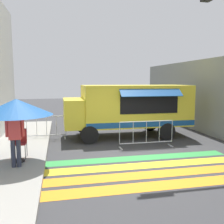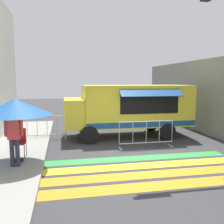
{
  "view_description": "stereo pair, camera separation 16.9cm",
  "coord_description": "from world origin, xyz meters",
  "px_view_note": "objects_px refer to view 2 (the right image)",
  "views": [
    {
      "loc": [
        -2.61,
        -7.89,
        2.66
      ],
      "look_at": [
        -0.43,
        2.3,
        1.34
      ],
      "focal_mm": 40.0,
      "sensor_mm": 36.0,
      "label": 1
    },
    {
      "loc": [
        -2.44,
        -7.92,
        2.66
      ],
      "look_at": [
        -0.43,
        2.3,
        1.34
      ],
      "focal_mm": 40.0,
      "sensor_mm": 36.0,
      "label": 2
    }
  ],
  "objects_px": {
    "vendor_person": "(14,133)",
    "patio_umbrella": "(15,107)",
    "folding_chair": "(19,140)",
    "food_truck": "(126,107)",
    "barricade_side": "(47,128)",
    "traffic_signal_pole": "(222,26)",
    "barricade_front": "(146,134)"
  },
  "relations": [
    {
      "from": "folding_chair",
      "to": "vendor_person",
      "type": "xyz_separation_m",
      "value": [
        0.04,
        -0.96,
        0.44
      ]
    },
    {
      "from": "patio_umbrella",
      "to": "vendor_person",
      "type": "relative_size",
      "value": 1.25
    },
    {
      "from": "folding_chair",
      "to": "vendor_person",
      "type": "relative_size",
      "value": 0.53
    },
    {
      "from": "folding_chair",
      "to": "vendor_person",
      "type": "height_order",
      "value": "vendor_person"
    },
    {
      "from": "vendor_person",
      "to": "food_truck",
      "type": "bearing_deg",
      "value": 51.73
    },
    {
      "from": "folding_chair",
      "to": "food_truck",
      "type": "bearing_deg",
      "value": 33.93
    },
    {
      "from": "food_truck",
      "to": "traffic_signal_pole",
      "type": "xyz_separation_m",
      "value": [
        2.56,
        -3.27,
        3.1
      ]
    },
    {
      "from": "food_truck",
      "to": "barricade_side",
      "type": "distance_m",
      "value": 3.79
    },
    {
      "from": "vendor_person",
      "to": "patio_umbrella",
      "type": "bearing_deg",
      "value": 101.51
    },
    {
      "from": "food_truck",
      "to": "folding_chair",
      "type": "relative_size",
      "value": 6.24
    },
    {
      "from": "food_truck",
      "to": "vendor_person",
      "type": "height_order",
      "value": "food_truck"
    },
    {
      "from": "barricade_front",
      "to": "barricade_side",
      "type": "xyz_separation_m",
      "value": [
        -3.96,
        2.25,
        -0.01
      ]
    },
    {
      "from": "folding_chair",
      "to": "barricade_front",
      "type": "height_order",
      "value": "same"
    },
    {
      "from": "patio_umbrella",
      "to": "barricade_side",
      "type": "xyz_separation_m",
      "value": [
        0.69,
        3.53,
        -1.33
      ]
    },
    {
      "from": "traffic_signal_pole",
      "to": "barricade_front",
      "type": "bearing_deg",
      "value": 152.75
    },
    {
      "from": "traffic_signal_pole",
      "to": "barricade_front",
      "type": "xyz_separation_m",
      "value": [
        -2.29,
        1.18,
        -4.0
      ]
    },
    {
      "from": "food_truck",
      "to": "barricade_front",
      "type": "height_order",
      "value": "food_truck"
    },
    {
      "from": "patio_umbrella",
      "to": "folding_chair",
      "type": "relative_size",
      "value": 2.35
    },
    {
      "from": "barricade_side",
      "to": "patio_umbrella",
      "type": "bearing_deg",
      "value": -101.15
    },
    {
      "from": "food_truck",
      "to": "barricade_front",
      "type": "distance_m",
      "value": 2.29
    },
    {
      "from": "traffic_signal_pole",
      "to": "vendor_person",
      "type": "xyz_separation_m",
      "value": [
        -6.93,
        -0.56,
        -3.4
      ]
    },
    {
      "from": "food_truck",
      "to": "barricade_side",
      "type": "relative_size",
      "value": 3.33
    },
    {
      "from": "food_truck",
      "to": "barricade_front",
      "type": "bearing_deg",
      "value": -82.4
    },
    {
      "from": "traffic_signal_pole",
      "to": "patio_umbrella",
      "type": "bearing_deg",
      "value": -179.15
    },
    {
      "from": "food_truck",
      "to": "barricade_side",
      "type": "height_order",
      "value": "food_truck"
    },
    {
      "from": "vendor_person",
      "to": "traffic_signal_pole",
      "type": "bearing_deg",
      "value": 15.11
    },
    {
      "from": "patio_umbrella",
      "to": "folding_chair",
      "type": "distance_m",
      "value": 1.26
    },
    {
      "from": "food_truck",
      "to": "patio_umbrella",
      "type": "distance_m",
      "value": 5.54
    },
    {
      "from": "food_truck",
      "to": "barricade_side",
      "type": "bearing_deg",
      "value": 177.58
    },
    {
      "from": "patio_umbrella",
      "to": "barricade_side",
      "type": "height_order",
      "value": "patio_umbrella"
    },
    {
      "from": "patio_umbrella",
      "to": "vendor_person",
      "type": "distance_m",
      "value": 0.85
    },
    {
      "from": "traffic_signal_pole",
      "to": "food_truck",
      "type": "bearing_deg",
      "value": 128.13
    }
  ]
}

